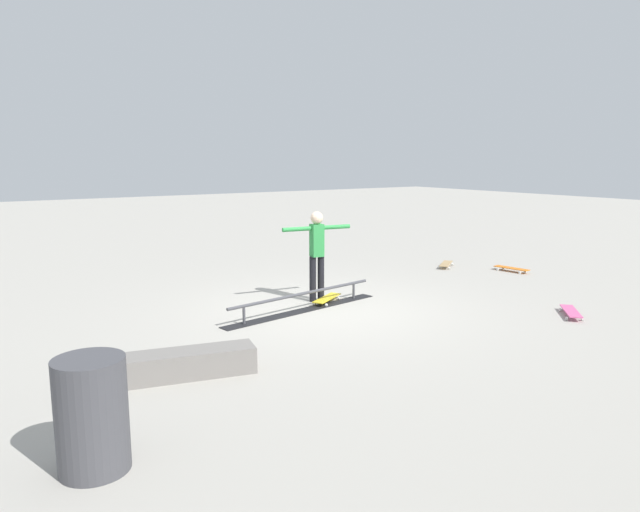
% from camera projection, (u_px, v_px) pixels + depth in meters
% --- Properties ---
extents(ground_plane, '(60.00, 60.00, 0.00)m').
position_uv_depth(ground_plane, '(325.00, 309.00, 9.84)').
color(ground_plane, '#ADA89E').
extents(grind_rail, '(3.18, 0.75, 0.32)m').
position_uv_depth(grind_rail, '(303.00, 303.00, 9.71)').
color(grind_rail, black).
rests_on(grind_rail, ground_plane).
extents(skate_ledge, '(1.81, 0.80, 0.31)m').
position_uv_depth(skate_ledge, '(179.00, 364.00, 6.77)').
color(skate_ledge, gray).
rests_on(skate_ledge, ground_plane).
extents(skater_main, '(1.28, 0.26, 1.60)m').
position_uv_depth(skater_main, '(317.00, 250.00, 10.25)').
color(skater_main, black).
rests_on(skater_main, ground_plane).
extents(skateboard_main, '(0.79, 0.59, 0.09)m').
position_uv_depth(skateboard_main, '(327.00, 298.00, 10.28)').
color(skateboard_main, yellow).
rests_on(skateboard_main, ground_plane).
extents(loose_skateboard_pink, '(0.71, 0.70, 0.09)m').
position_uv_depth(loose_skateboard_pink, '(571.00, 311.00, 9.41)').
color(loose_skateboard_pink, '#E05993').
rests_on(loose_skateboard_pink, ground_plane).
extents(loose_skateboard_orange, '(0.34, 0.82, 0.09)m').
position_uv_depth(loose_skateboard_orange, '(512.00, 268.00, 13.05)').
color(loose_skateboard_orange, orange).
rests_on(loose_skateboard_orange, ground_plane).
extents(loose_skateboard_natural, '(0.76, 0.63, 0.09)m').
position_uv_depth(loose_skateboard_natural, '(446.00, 264.00, 13.60)').
color(loose_skateboard_natural, tan).
rests_on(loose_skateboard_natural, ground_plane).
extents(trash_bin, '(0.57, 0.57, 0.96)m').
position_uv_depth(trash_bin, '(92.00, 415.00, 4.71)').
color(trash_bin, '#47474C').
rests_on(trash_bin, ground_plane).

